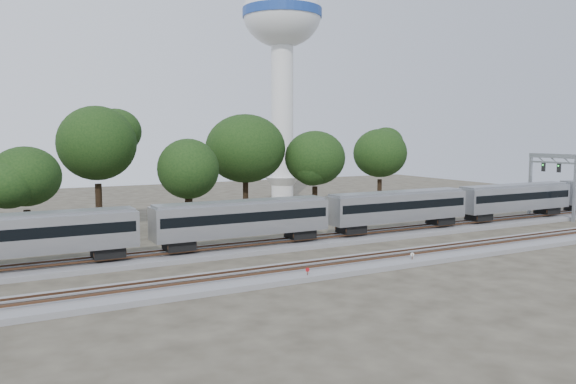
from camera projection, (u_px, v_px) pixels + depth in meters
name	position (u px, v px, depth m)	size (l,w,h in m)	color
ground	(255.00, 266.00, 45.74)	(160.00, 160.00, 0.00)	#383328
track_far	(227.00, 251.00, 50.97)	(160.00, 5.00, 0.73)	slate
track_near	(277.00, 274.00, 42.21)	(160.00, 5.00, 0.73)	slate
train	(327.00, 211.00, 55.75)	(105.25, 3.00, 4.42)	#B0B3B8
switch_stand_red	(307.00, 272.00, 41.22)	(0.29, 0.12, 0.95)	#512D19
switch_stand_white	(412.00, 257.00, 46.37)	(0.31, 0.13, 0.99)	#512D19
switch_lever	(345.00, 271.00, 43.54)	(0.50, 0.30, 0.30)	#512D19
water_tower	(282.00, 38.00, 91.97)	(12.98, 12.98, 35.93)	silver
signal_gantry	(552.00, 171.00, 71.37)	(0.58, 6.84, 8.32)	gray
tree_2	(25.00, 177.00, 52.17)	(6.94, 6.94, 9.79)	black
tree_3	(97.00, 143.00, 62.09)	(9.93, 9.93, 13.99)	black
tree_4	(188.00, 169.00, 60.27)	(7.17, 7.17, 10.10)	black
tree_5	(245.00, 149.00, 69.37)	(9.16, 9.16, 12.92)	black
tree_6	(315.00, 158.00, 70.45)	(7.93, 7.93, 11.18)	black
tree_7	(380.00, 153.00, 79.93)	(8.25, 8.25, 11.63)	black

